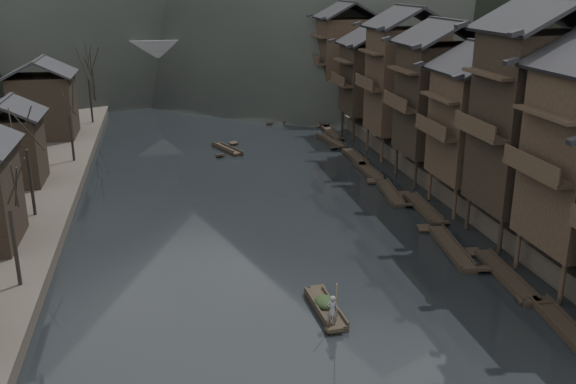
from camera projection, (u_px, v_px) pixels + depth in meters
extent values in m
plane|color=black|center=(306.00, 299.00, 37.49)|extent=(300.00, 300.00, 0.00)
cube|color=#2D2823|center=(506.00, 120.00, 80.94)|extent=(40.00, 200.00, 1.80)
cylinder|color=black|center=(562.00, 283.00, 36.55)|extent=(0.30, 0.30, 2.90)
cylinder|color=black|center=(518.00, 250.00, 41.02)|extent=(0.30, 0.30, 2.90)
cylinder|color=black|center=(556.00, 247.00, 41.53)|extent=(0.30, 0.30, 2.90)
cube|color=black|center=(537.00, 173.00, 36.76)|extent=(1.20, 5.70, 0.25)
cylinder|color=black|center=(500.00, 237.00, 43.07)|extent=(0.30, 0.30, 2.90)
cylinder|color=black|center=(468.00, 213.00, 47.54)|extent=(0.30, 0.30, 2.90)
cylinder|color=black|center=(538.00, 234.00, 43.58)|extent=(0.30, 0.30, 2.90)
cylinder|color=black|center=(502.00, 210.00, 48.05)|extent=(0.30, 0.30, 2.90)
cube|color=black|center=(536.00, 122.00, 43.60)|extent=(7.00, 6.00, 11.90)
cube|color=black|center=(480.00, 133.00, 43.05)|extent=(1.20, 5.70, 0.25)
cylinder|color=black|center=(455.00, 203.00, 49.58)|extent=(0.30, 0.30, 2.90)
cylinder|color=black|center=(430.00, 185.00, 54.05)|extent=(0.30, 0.30, 2.90)
cylinder|color=black|center=(488.00, 201.00, 50.09)|extent=(0.30, 0.30, 2.90)
cylinder|color=black|center=(460.00, 183.00, 54.56)|extent=(0.30, 0.30, 2.90)
cube|color=black|center=(484.00, 125.00, 50.67)|extent=(7.00, 6.00, 8.39)
cube|color=black|center=(436.00, 133.00, 50.06)|extent=(1.20, 5.70, 0.25)
cylinder|color=black|center=(416.00, 174.00, 57.03)|extent=(0.30, 0.30, 2.90)
cylinder|color=black|center=(397.00, 160.00, 61.50)|extent=(0.30, 0.30, 2.90)
cylinder|color=black|center=(444.00, 172.00, 57.54)|extent=(0.30, 0.30, 2.90)
cylinder|color=black|center=(423.00, 159.00, 62.01)|extent=(0.30, 0.30, 2.90)
cube|color=black|center=(442.00, 99.00, 57.91)|extent=(7.00, 6.00, 9.74)
cube|color=black|center=(400.00, 106.00, 57.32)|extent=(1.20, 5.70, 0.25)
cylinder|color=black|center=(382.00, 149.00, 65.42)|extent=(0.30, 0.30, 2.90)
cylinder|color=black|center=(367.00, 139.00, 69.89)|extent=(0.30, 0.30, 2.90)
cylinder|color=black|center=(407.00, 148.00, 65.92)|extent=(0.30, 0.30, 2.90)
cylinder|color=black|center=(391.00, 137.00, 70.39)|extent=(0.30, 0.30, 2.90)
cube|color=black|center=(406.00, 81.00, 66.16)|extent=(7.00, 6.00, 10.55)
cube|color=black|center=(369.00, 87.00, 65.59)|extent=(1.20, 5.70, 0.25)
cylinder|color=black|center=(354.00, 128.00, 74.73)|extent=(0.30, 0.30, 2.90)
cylinder|color=black|center=(342.00, 120.00, 79.20)|extent=(0.30, 0.30, 2.90)
cylinder|color=black|center=(376.00, 127.00, 75.24)|extent=(0.30, 0.30, 2.90)
cylinder|color=black|center=(364.00, 119.00, 79.71)|extent=(0.30, 0.30, 2.90)
cube|color=black|center=(374.00, 79.00, 75.88)|extent=(7.00, 6.00, 7.98)
cube|color=black|center=(342.00, 83.00, 75.26)|extent=(1.20, 5.70, 0.25)
cylinder|color=black|center=(328.00, 109.00, 85.90)|extent=(0.30, 0.30, 2.90)
cylinder|color=black|center=(319.00, 103.00, 90.37)|extent=(0.30, 0.30, 2.90)
cylinder|color=black|center=(347.00, 108.00, 86.41)|extent=(0.30, 0.30, 2.90)
cylinder|color=black|center=(338.00, 102.00, 90.88)|extent=(0.30, 0.30, 2.90)
cube|color=black|center=(346.00, 58.00, 86.69)|extent=(7.00, 6.00, 10.31)
cube|color=black|center=(317.00, 62.00, 86.11)|extent=(1.20, 5.70, 0.25)
cube|color=black|center=(11.00, 148.00, 54.76)|extent=(5.00, 5.00, 5.80)
cube|color=black|center=(44.00, 104.00, 71.36)|extent=(6.50, 6.50, 6.80)
cylinder|color=black|center=(1.00, 245.00, 36.19)|extent=(0.24, 0.24, 4.59)
cylinder|color=black|center=(37.00, 179.00, 47.44)|extent=(0.24, 0.24, 5.03)
cylinder|color=black|center=(64.00, 136.00, 61.79)|extent=(0.24, 0.24, 4.56)
cylinder|color=black|center=(83.00, 99.00, 78.52)|extent=(0.24, 0.24, 5.38)
cylinder|color=black|center=(91.00, 86.00, 88.80)|extent=(0.24, 0.24, 5.23)
cube|color=black|center=(563.00, 327.00, 34.16)|extent=(1.88, 6.70, 0.30)
cube|color=black|center=(564.00, 324.00, 34.10)|extent=(1.92, 6.58, 0.10)
cube|color=black|center=(525.00, 298.00, 36.98)|extent=(1.03, 0.92, 0.34)
cube|color=black|center=(505.00, 276.00, 40.02)|extent=(1.68, 7.70, 0.30)
cube|color=black|center=(505.00, 273.00, 39.96)|extent=(1.72, 7.55, 0.10)
cube|color=black|center=(474.00, 251.00, 43.33)|extent=(1.00, 1.00, 0.37)
cube|color=black|center=(542.00, 301.00, 36.62)|extent=(1.00, 1.00, 0.37)
cube|color=black|center=(451.00, 248.00, 44.23)|extent=(1.99, 7.75, 0.30)
cube|color=black|center=(451.00, 245.00, 44.18)|extent=(2.03, 7.60, 0.10)
cube|color=black|center=(424.00, 227.00, 47.51)|extent=(1.04, 1.04, 0.37)
cube|color=black|center=(482.00, 268.00, 40.86)|extent=(1.04, 1.04, 0.37)
cube|color=black|center=(423.00, 208.00, 51.94)|extent=(1.45, 7.21, 0.30)
cube|color=black|center=(423.00, 206.00, 51.88)|extent=(1.50, 7.07, 0.10)
cube|color=black|center=(405.00, 194.00, 55.06)|extent=(0.98, 0.92, 0.35)
cube|color=black|center=(442.00, 221.00, 48.73)|extent=(0.98, 0.92, 0.35)
cube|color=black|center=(389.00, 193.00, 55.71)|extent=(1.97, 7.19, 0.30)
cube|color=black|center=(390.00, 191.00, 55.65)|extent=(2.00, 7.05, 0.10)
cube|color=black|center=(373.00, 180.00, 58.74)|extent=(1.04, 0.98, 0.35)
cube|color=black|center=(408.00, 204.00, 52.59)|extent=(1.04, 0.98, 0.35)
cube|color=black|center=(368.00, 171.00, 61.94)|extent=(1.12, 6.13, 0.30)
cube|color=black|center=(368.00, 170.00, 61.88)|extent=(1.18, 6.01, 0.10)
cube|color=black|center=(359.00, 162.00, 64.63)|extent=(0.94, 0.76, 0.33)
cube|color=black|center=(378.00, 179.00, 59.15)|extent=(0.94, 0.76, 0.33)
cube|color=black|center=(356.00, 158.00, 66.58)|extent=(1.16, 6.41, 0.30)
cube|color=black|center=(356.00, 156.00, 66.52)|extent=(1.22, 6.28, 0.10)
cube|color=black|center=(347.00, 150.00, 69.39)|extent=(0.94, 0.80, 0.34)
cube|color=black|center=(365.00, 165.00, 63.68)|extent=(0.94, 0.80, 0.34)
cube|color=black|center=(331.00, 141.00, 73.60)|extent=(1.90, 6.62, 0.30)
cube|color=black|center=(331.00, 140.00, 73.54)|extent=(1.94, 6.50, 0.10)
cube|color=black|center=(327.00, 134.00, 76.52)|extent=(1.03, 0.91, 0.34)
cube|color=black|center=(335.00, 147.00, 70.58)|extent=(1.03, 0.91, 0.34)
cube|color=black|center=(330.00, 132.00, 77.96)|extent=(1.63, 7.58, 0.30)
cube|color=black|center=(330.00, 131.00, 77.90)|extent=(1.68, 7.44, 0.10)
cube|color=black|center=(321.00, 125.00, 81.22)|extent=(1.00, 0.98, 0.36)
cube|color=black|center=(340.00, 138.00, 74.61)|extent=(1.00, 0.98, 0.36)
cube|color=black|center=(319.00, 122.00, 83.70)|extent=(1.33, 7.58, 0.30)
cube|color=black|center=(319.00, 120.00, 83.65)|extent=(1.38, 7.43, 0.10)
cube|color=black|center=(313.00, 115.00, 87.05)|extent=(0.96, 0.95, 0.36)
cube|color=black|center=(325.00, 127.00, 80.26)|extent=(0.96, 0.95, 0.36)
cube|color=black|center=(227.00, 149.00, 70.00)|extent=(2.97, 5.46, 0.30)
cube|color=black|center=(227.00, 148.00, 69.94)|extent=(2.97, 5.38, 0.10)
cube|color=black|center=(233.00, 142.00, 72.41)|extent=(1.04, 0.95, 0.31)
cube|color=black|center=(220.00, 154.00, 67.50)|extent=(1.04, 0.95, 0.31)
cube|color=black|center=(275.00, 119.00, 85.25)|extent=(3.25, 5.58, 0.30)
cube|color=black|center=(275.00, 118.00, 85.19)|extent=(3.25, 5.50, 0.10)
cube|color=black|center=(280.00, 114.00, 87.72)|extent=(1.06, 0.99, 0.32)
cube|color=black|center=(270.00, 122.00, 82.68)|extent=(1.06, 0.99, 0.32)
cube|color=#4C4C4F|center=(207.00, 50.00, 102.28)|extent=(40.00, 6.00, 1.60)
cube|color=#4C4C4F|center=(208.00, 43.00, 99.36)|extent=(40.00, 0.50, 1.00)
cube|color=#4C4C4F|center=(205.00, 40.00, 104.39)|extent=(40.00, 0.50, 1.00)
cube|color=#4C4C4F|center=(119.00, 77.00, 100.94)|extent=(3.20, 6.00, 6.40)
cube|color=#4C4C4F|center=(180.00, 76.00, 102.70)|extent=(3.20, 6.00, 6.40)
cube|color=#4C4C4F|center=(235.00, 74.00, 104.37)|extent=(3.20, 6.00, 6.40)
cube|color=#4C4C4F|center=(293.00, 73.00, 106.13)|extent=(3.20, 6.00, 6.40)
cube|color=black|center=(325.00, 309.00, 36.00)|extent=(1.35, 4.93, 0.30)
cube|color=black|center=(325.00, 306.00, 35.94)|extent=(1.40, 4.83, 0.10)
cube|color=black|center=(318.00, 288.00, 38.15)|extent=(0.94, 0.66, 0.30)
cube|color=black|center=(334.00, 328.00, 33.75)|extent=(0.94, 0.66, 0.30)
ellipsoid|color=black|center=(325.00, 297.00, 36.03)|extent=(1.16, 1.53, 0.70)
imported|color=#5E5E61|center=(332.00, 306.00, 33.89)|extent=(0.72, 0.58, 1.73)
cylinder|color=#8C7A51|center=(337.00, 260.00, 33.08)|extent=(0.62, 2.03, 3.66)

